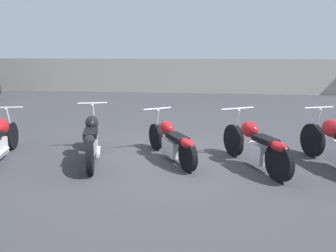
# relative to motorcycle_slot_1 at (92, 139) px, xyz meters

# --- Properties ---
(ground_plane) EXTENTS (60.00, 60.00, 0.00)m
(ground_plane) POSITION_rel_motorcycle_slot_1_xyz_m (1.45, 0.31, -0.45)
(ground_plane) COLOR #38383D
(fence_back) EXTENTS (40.00, 0.04, 1.68)m
(fence_back) POSITION_rel_motorcycle_slot_1_xyz_m (1.45, 10.37, 0.39)
(fence_back) COLOR #9E998E
(fence_back) RESTS_ON ground_plane
(motorcycle_slot_1) EXTENTS (0.84, 2.18, 1.05)m
(motorcycle_slot_1) POSITION_rel_motorcycle_slot_1_xyz_m (0.00, 0.00, 0.00)
(motorcycle_slot_1) COLOR black
(motorcycle_slot_1) RESTS_ON ground_plane
(motorcycle_slot_2) EXTENTS (1.17, 1.80, 0.94)m
(motorcycle_slot_2) POSITION_rel_motorcycle_slot_1_xyz_m (1.54, 0.20, -0.07)
(motorcycle_slot_2) COLOR black
(motorcycle_slot_2) RESTS_ON ground_plane
(motorcycle_slot_3) EXTENTS (1.10, 1.92, 1.02)m
(motorcycle_slot_3) POSITION_rel_motorcycle_slot_1_xyz_m (3.11, -0.07, -0.02)
(motorcycle_slot_3) COLOR black
(motorcycle_slot_3) RESTS_ON ground_plane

